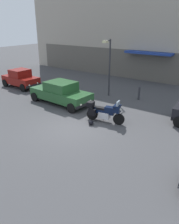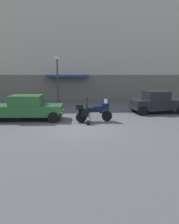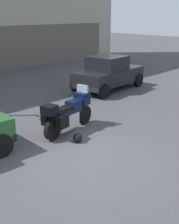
# 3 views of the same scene
# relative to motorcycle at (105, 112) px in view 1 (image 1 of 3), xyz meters

# --- Properties ---
(ground_plane) EXTENTS (80.00, 80.00, 0.00)m
(ground_plane) POSITION_rel_motorcycle_xyz_m (-0.93, -1.69, -0.62)
(ground_plane) COLOR #424244
(building_facade_rear) EXTENTS (31.53, 3.40, 13.36)m
(building_facade_rear) POSITION_rel_motorcycle_xyz_m (-0.93, 11.84, 6.01)
(building_facade_rear) COLOR #A89E8E
(building_facade_rear) RESTS_ON ground
(motorcycle) EXTENTS (2.25, 0.93, 1.36)m
(motorcycle) POSITION_rel_motorcycle_xyz_m (0.00, 0.00, 0.00)
(motorcycle) COLOR black
(motorcycle) RESTS_ON ground
(helmet) EXTENTS (0.28, 0.28, 0.28)m
(helmet) POSITION_rel_motorcycle_xyz_m (-0.38, -0.79, -0.48)
(helmet) COLOR black
(helmet) RESTS_ON ground
(car_sedan_far) EXTENTS (4.66, 2.16, 1.56)m
(car_sedan_far) POSITION_rel_motorcycle_xyz_m (-4.13, 0.94, 0.16)
(car_sedan_far) COLOR #235128
(car_sedan_far) RESTS_ON ground
(car_compact_side) EXTENTS (3.53, 1.84, 1.56)m
(car_compact_side) POSITION_rel_motorcycle_xyz_m (-9.83, 2.09, 0.15)
(car_compact_side) COLOR maroon
(car_compact_side) RESTS_ON ground
(streetlamp_curbside) EXTENTS (0.28, 0.94, 4.20)m
(streetlamp_curbside) POSITION_rel_motorcycle_xyz_m (-2.35, 4.29, 1.98)
(streetlamp_curbside) COLOR #2D2D33
(streetlamp_curbside) RESTS_ON ground
(bollard_curbside) EXTENTS (0.16, 0.16, 0.99)m
(bollard_curbside) POSITION_rel_motorcycle_xyz_m (-0.02, 4.81, -0.10)
(bollard_curbside) COLOR #333338
(bollard_curbside) RESTS_ON ground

